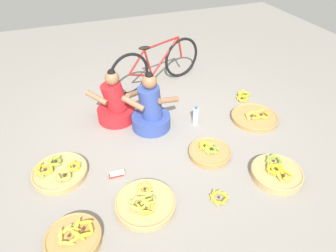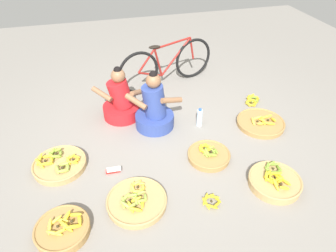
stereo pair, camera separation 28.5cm
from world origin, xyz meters
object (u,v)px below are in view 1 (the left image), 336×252
at_px(banana_basket_front_right, 254,117).
at_px(banana_basket_mid_left, 209,152).
at_px(loose_bananas_front_center, 219,197).
at_px(packet_carton_stack, 117,174).
at_px(vendor_woman_front, 151,111).
at_px(bicycle_leaning, 157,65).
at_px(banana_basket_near_vendor, 277,173).
at_px(vendor_woman_behind, 115,104).
at_px(banana_basket_back_left, 145,203).
at_px(water_bottle, 196,116).
at_px(loose_bananas_mid_right, 243,96).
at_px(banana_basket_front_left, 60,172).
at_px(banana_basket_back_right, 74,238).

bearing_deg(banana_basket_front_right, banana_basket_mid_left, -154.83).
relative_size(loose_bananas_front_center, packet_carton_stack, 1.24).
bearing_deg(loose_bananas_front_center, vendor_woman_front, 100.87).
xyz_separation_m(bicycle_leaning, banana_basket_near_vendor, (0.57, -2.44, -0.30)).
distance_m(vendor_woman_behind, banana_basket_back_left, 1.60).
height_order(vendor_woman_front, vendor_woman_behind, vendor_woman_front).
relative_size(banana_basket_near_vendor, water_bottle, 2.10).
xyz_separation_m(vendor_woman_behind, banana_basket_mid_left, (0.88, -1.13, -0.20)).
relative_size(banana_basket_back_left, banana_basket_mid_left, 1.21).
bearing_deg(packet_carton_stack, loose_bananas_mid_right, 22.97).
distance_m(loose_bananas_front_center, packet_carton_stack, 1.14).
height_order(banana_basket_mid_left, banana_basket_front_left, banana_basket_front_left).
xyz_separation_m(banana_basket_back_left, banana_basket_near_vendor, (1.48, -0.12, 0.01)).
xyz_separation_m(banana_basket_back_right, packet_carton_stack, (0.54, 0.67, -0.03)).
distance_m(loose_bananas_front_center, water_bottle, 1.32).
height_order(banana_basket_front_left, loose_bananas_front_center, banana_basket_front_left).
bearing_deg(banana_basket_front_left, loose_bananas_mid_right, 14.13).
bearing_deg(banana_basket_front_left, packet_carton_stack, -21.68).
bearing_deg(banana_basket_near_vendor, banana_basket_back_left, 175.20).
height_order(vendor_woman_front, banana_basket_near_vendor, vendor_woman_front).
height_order(banana_basket_back_left, packet_carton_stack, banana_basket_back_left).
bearing_deg(banana_basket_front_left, banana_basket_back_right, -86.66).
bearing_deg(banana_basket_front_right, banana_basket_back_right, -157.98).
xyz_separation_m(banana_basket_mid_left, banana_basket_back_right, (-1.67, -0.61, 0.01)).
bearing_deg(bicycle_leaning, banana_basket_mid_left, -88.94).
xyz_separation_m(banana_basket_front_left, packet_carton_stack, (0.59, -0.23, -0.02)).
distance_m(banana_basket_front_right, banana_basket_back_right, 2.79).
relative_size(vendor_woman_behind, loose_bananas_mid_right, 2.47).
height_order(banana_basket_mid_left, banana_basket_front_right, banana_basket_mid_left).
xyz_separation_m(banana_basket_back_right, loose_bananas_mid_right, (2.76, 1.61, -0.03)).
xyz_separation_m(vendor_woman_behind, water_bottle, (0.99, -0.49, -0.12)).
bearing_deg(loose_bananas_front_center, banana_basket_near_vendor, 3.72).
bearing_deg(loose_bananas_mid_right, banana_basket_near_vendor, -109.57).
relative_size(banana_basket_near_vendor, packet_carton_stack, 3.26).
height_order(banana_basket_front_right, banana_basket_back_right, banana_basket_back_right).
xyz_separation_m(banana_basket_back_left, banana_basket_front_left, (-0.77, 0.74, 0.00)).
relative_size(loose_bananas_mid_right, water_bottle, 1.15).
xyz_separation_m(bicycle_leaning, water_bottle, (0.14, -1.22, -0.23)).
distance_m(banana_basket_back_right, water_bottle, 2.17).
bearing_deg(packet_carton_stack, banana_basket_mid_left, -2.68).
xyz_separation_m(vendor_woman_behind, banana_basket_front_left, (-0.84, -0.84, -0.19)).
bearing_deg(bicycle_leaning, banana_basket_near_vendor, -76.90).
bearing_deg(loose_bananas_front_center, banana_basket_mid_left, 71.44).
relative_size(vendor_woman_behind, banana_basket_near_vendor, 1.36).
bearing_deg(water_bottle, bicycle_leaning, 96.60).
distance_m(banana_basket_front_right, loose_bananas_front_center, 1.56).
bearing_deg(banana_basket_front_left, banana_basket_front_right, 3.18).
xyz_separation_m(banana_basket_mid_left, banana_basket_front_right, (0.92, 0.43, -0.01)).
bearing_deg(vendor_woman_front, banana_basket_mid_left, -58.37).
distance_m(banana_basket_near_vendor, banana_basket_back_right, 2.20).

